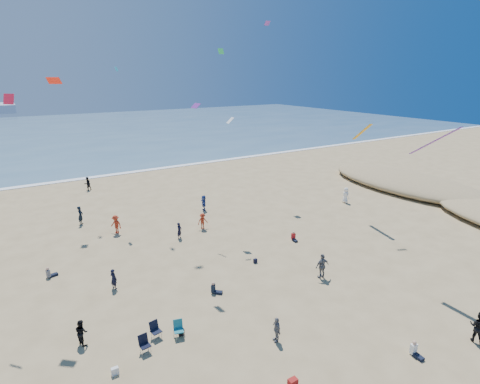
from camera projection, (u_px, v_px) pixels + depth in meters
ocean at (51, 134)px, 94.52m from camera, size 220.00×100.00×0.06m
surf_line at (93, 177)px, 54.05m from camera, size 220.00×1.20×0.08m
standing_flyers at (202, 239)px, 31.67m from camera, size 38.31×42.58×1.91m
seated_group at (256, 296)px, 24.32m from camera, size 20.25×22.10×0.84m
chair_cluster at (160, 335)px, 20.57m from camera, size 2.69×1.47×1.00m
white_tote at (115, 371)px, 18.45m from camera, size 0.35×0.20×0.40m
black_backpack at (181, 332)px, 21.25m from camera, size 0.30×0.22×0.38m
cooler at (293, 382)px, 17.87m from camera, size 0.45×0.30×0.30m
navy_bag at (255, 261)px, 29.47m from camera, size 0.28×0.18×0.34m
kites_aloft at (290, 74)px, 27.42m from camera, size 39.66×43.67×24.84m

